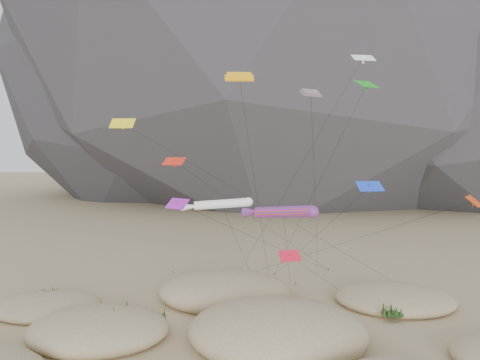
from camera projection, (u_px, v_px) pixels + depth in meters
name	position (u px, v px, depth m)	size (l,w,h in m)	color
dunes	(222.00, 339.00, 36.90)	(52.22, 35.21, 4.33)	#CCB789
dune_grass	(255.00, 339.00, 36.54)	(42.36, 28.34, 1.55)	black
kite_stakes	(283.00, 278.00, 56.03)	(27.34, 8.68, 0.30)	#3F2D1E
rainbow_tube_kite	(281.00, 212.00, 40.24)	(6.71, 15.67, 11.11)	red
white_tube_kite	(218.00, 204.00, 44.20)	(6.86, 12.30, 11.15)	white
orange_parafoil	(240.00, 79.00, 47.49)	(4.50, 8.20, 23.55)	#FFA80D
multi_parafoil	(311.00, 98.00, 40.29)	(3.20, 18.26, 20.87)	#ED4718
delta_kites	(287.00, 159.00, 43.01)	(31.94, 22.82, 24.40)	red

